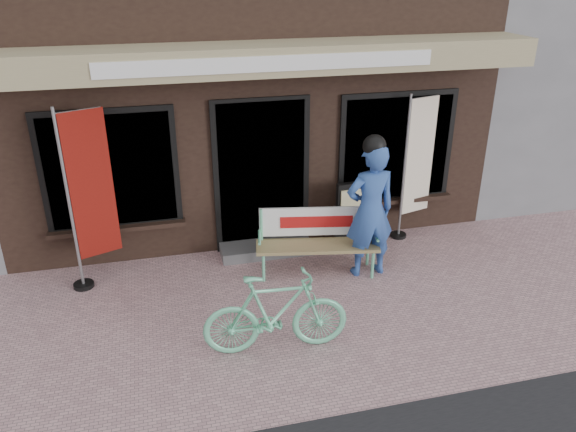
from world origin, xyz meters
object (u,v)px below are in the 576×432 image
object	(u,v)px
bicycle	(276,313)
nobori_cream	(416,164)
nobori_red	(88,196)
person	(370,208)
menu_stand	(352,214)
bench	(317,236)

from	to	relation	value
bicycle	nobori_cream	world-z (taller)	nobori_cream
nobori_red	nobori_cream	distance (m)	4.54
person	bicycle	world-z (taller)	person
person	menu_stand	size ratio (longest dim) A/B	1.95
bench	nobori_red	world-z (taller)	nobori_red
person	nobori_cream	xyz separation A→B (m)	(1.07, 0.94, 0.18)
bench	person	xyz separation A→B (m)	(0.63, -0.23, 0.43)
person	menu_stand	bearing A→B (deg)	82.75
nobori_cream	menu_stand	size ratio (longest dim) A/B	2.21
bench	nobori_cream	world-z (taller)	nobori_cream
person	nobori_red	world-z (taller)	nobori_red
person	nobori_red	size ratio (longest dim) A/B	0.82
bicycle	nobori_cream	bearing A→B (deg)	-44.86
person	nobori_cream	bearing A→B (deg)	38.66
bench	menu_stand	distance (m)	0.90
nobori_red	nobori_cream	bearing A→B (deg)	-17.81
nobori_cream	bicycle	bearing A→B (deg)	-154.87
bench	menu_stand	world-z (taller)	menu_stand
bench	person	world-z (taller)	person
nobori_red	menu_stand	world-z (taller)	nobori_red
nobori_red	menu_stand	size ratio (longest dim) A/B	2.39
bicycle	nobori_red	bearing A→B (deg)	49.30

